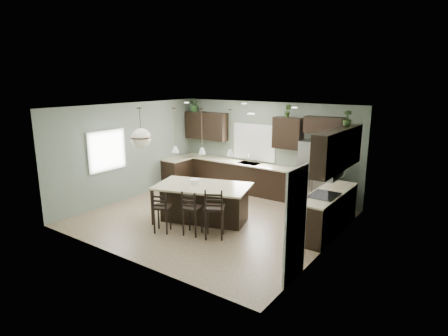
% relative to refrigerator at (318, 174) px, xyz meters
% --- Properties ---
extents(ground, '(6.00, 6.00, 0.00)m').
position_rel_refrigerator_xyz_m(ground, '(-1.84, -2.36, -0.93)').
color(ground, '#9E8466').
rests_on(ground, ground).
extents(pantry_door, '(0.04, 0.82, 2.04)m').
position_rel_refrigerator_xyz_m(pantry_door, '(1.14, -3.91, 0.09)').
color(pantry_door, white).
rests_on(pantry_door, ground).
extents(window_back, '(1.35, 0.02, 1.00)m').
position_rel_refrigerator_xyz_m(window_back, '(-2.24, 0.37, 0.62)').
color(window_back, white).
rests_on(window_back, room_shell).
extents(window_left, '(0.02, 1.10, 1.00)m').
position_rel_refrigerator_xyz_m(window_left, '(-4.82, -3.16, 0.62)').
color(window_left, white).
rests_on(window_left, room_shell).
extents(left_return_cabs, '(0.60, 0.90, 0.90)m').
position_rel_refrigerator_xyz_m(left_return_cabs, '(-4.54, -0.66, -0.48)').
color(left_return_cabs, black).
rests_on(left_return_cabs, ground).
extents(left_return_countertop, '(0.66, 0.96, 0.04)m').
position_rel_refrigerator_xyz_m(left_return_countertop, '(-4.52, -0.66, -0.01)').
color(left_return_countertop, beige).
rests_on(left_return_countertop, left_return_cabs).
extents(back_lower_cabs, '(4.20, 0.60, 0.90)m').
position_rel_refrigerator_xyz_m(back_lower_cabs, '(-2.69, 0.09, -0.48)').
color(back_lower_cabs, black).
rests_on(back_lower_cabs, ground).
extents(back_countertop, '(4.20, 0.66, 0.04)m').
position_rel_refrigerator_xyz_m(back_countertop, '(-2.69, 0.07, -0.01)').
color(back_countertop, beige).
rests_on(back_countertop, back_lower_cabs).
extents(sink_inset, '(0.70, 0.45, 0.01)m').
position_rel_refrigerator_xyz_m(sink_inset, '(-2.24, 0.07, 0.01)').
color(sink_inset, gray).
rests_on(sink_inset, back_countertop).
extents(faucet, '(0.02, 0.02, 0.28)m').
position_rel_refrigerator_xyz_m(faucet, '(-2.24, 0.04, 0.16)').
color(faucet, silver).
rests_on(faucet, back_countertop).
extents(back_upper_left, '(1.55, 0.34, 0.90)m').
position_rel_refrigerator_xyz_m(back_upper_left, '(-3.99, 0.22, 1.02)').
color(back_upper_left, black).
rests_on(back_upper_left, room_shell).
extents(back_upper_right, '(0.85, 0.34, 0.90)m').
position_rel_refrigerator_xyz_m(back_upper_right, '(-1.04, 0.22, 1.02)').
color(back_upper_right, black).
rests_on(back_upper_right, room_shell).
extents(fridge_header, '(1.05, 0.34, 0.45)m').
position_rel_refrigerator_xyz_m(fridge_header, '(0.01, 0.22, 1.32)').
color(fridge_header, black).
rests_on(fridge_header, room_shell).
extents(right_lower_cabs, '(0.60, 2.35, 0.90)m').
position_rel_refrigerator_xyz_m(right_lower_cabs, '(0.86, -1.49, -0.48)').
color(right_lower_cabs, black).
rests_on(right_lower_cabs, ground).
extents(right_countertop, '(0.66, 2.35, 0.04)m').
position_rel_refrigerator_xyz_m(right_countertop, '(0.84, -1.49, -0.01)').
color(right_countertop, beige).
rests_on(right_countertop, right_lower_cabs).
extents(cooktop, '(0.58, 0.75, 0.02)m').
position_rel_refrigerator_xyz_m(cooktop, '(0.84, -1.76, 0.02)').
color(cooktop, black).
rests_on(cooktop, right_countertop).
extents(wall_oven_front, '(0.01, 0.72, 0.60)m').
position_rel_refrigerator_xyz_m(wall_oven_front, '(0.56, -1.76, -0.48)').
color(wall_oven_front, gray).
rests_on(wall_oven_front, right_lower_cabs).
extents(right_upper_cabs, '(0.34, 2.35, 0.90)m').
position_rel_refrigerator_xyz_m(right_upper_cabs, '(0.99, -1.49, 1.02)').
color(right_upper_cabs, black).
rests_on(right_upper_cabs, room_shell).
extents(microwave, '(0.40, 0.75, 0.40)m').
position_rel_refrigerator_xyz_m(microwave, '(0.94, -1.76, 0.62)').
color(microwave, gray).
rests_on(microwave, right_upper_cabs).
extents(refrigerator, '(0.90, 0.74, 1.85)m').
position_rel_refrigerator_xyz_m(refrigerator, '(0.00, 0.00, 0.00)').
color(refrigerator, '#96979F').
rests_on(refrigerator, ground).
extents(kitchen_island, '(2.57, 1.93, 0.92)m').
position_rel_refrigerator_xyz_m(kitchen_island, '(-1.90, -2.65, -0.46)').
color(kitchen_island, black).
rests_on(kitchen_island, ground).
extents(serving_dish, '(0.24, 0.24, 0.14)m').
position_rel_refrigerator_xyz_m(serving_dish, '(-2.09, -2.71, 0.07)').
color(serving_dish, white).
rests_on(serving_dish, kitchen_island).
extents(bar_stool_left, '(0.49, 0.49, 0.99)m').
position_rel_refrigerator_xyz_m(bar_stool_left, '(-2.24, -3.72, -0.43)').
color(bar_stool_left, black).
rests_on(bar_stool_left, ground).
extents(bar_stool_center, '(0.47, 0.47, 1.05)m').
position_rel_refrigerator_xyz_m(bar_stool_center, '(-1.58, -3.43, -0.40)').
color(bar_stool_center, black).
rests_on(bar_stool_center, ground).
extents(bar_stool_right, '(0.59, 0.59, 1.16)m').
position_rel_refrigerator_xyz_m(bar_stool_right, '(-1.07, -3.28, -0.34)').
color(bar_stool_right, black).
rests_on(bar_stool_right, ground).
extents(pendant_left, '(0.17, 0.17, 1.10)m').
position_rel_refrigerator_xyz_m(pendant_left, '(-2.56, -2.86, 1.32)').
color(pendant_left, white).
rests_on(pendant_left, room_shell).
extents(pendant_center, '(0.17, 0.17, 1.10)m').
position_rel_refrigerator_xyz_m(pendant_center, '(-1.90, -2.65, 1.32)').
color(pendant_center, white).
rests_on(pendant_center, room_shell).
extents(pendant_right, '(0.17, 0.17, 1.10)m').
position_rel_refrigerator_xyz_m(pendant_right, '(-1.23, -2.44, 1.32)').
color(pendant_right, white).
rests_on(pendant_right, room_shell).
extents(chandelier, '(0.52, 0.52, 0.99)m').
position_rel_refrigerator_xyz_m(chandelier, '(-3.27, -3.31, 1.38)').
color(chandelier, beige).
rests_on(chandelier, room_shell).
extents(plant_back_left, '(0.48, 0.44, 0.45)m').
position_rel_refrigerator_xyz_m(plant_back_left, '(-4.43, 0.19, 1.70)').
color(plant_back_left, '#295324').
rests_on(plant_back_left, back_upper_left).
extents(plant_back_right, '(0.22, 0.18, 0.37)m').
position_rel_refrigerator_xyz_m(plant_back_right, '(-1.06, 0.19, 1.66)').
color(plant_back_right, '#3A5927').
rests_on(plant_back_right, back_upper_right).
extents(plant_right_wall, '(0.23, 0.23, 0.36)m').
position_rel_refrigerator_xyz_m(plant_right_wall, '(0.96, -0.91, 1.66)').
color(plant_right_wall, '#324F22').
rests_on(plant_right_wall, right_upper_cabs).
extents(room_shell, '(6.00, 6.00, 6.00)m').
position_rel_refrigerator_xyz_m(room_shell, '(-1.84, -2.36, 0.77)').
color(room_shell, slate).
rests_on(room_shell, ground).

